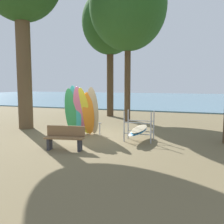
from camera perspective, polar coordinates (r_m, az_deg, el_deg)
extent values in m
plane|color=brown|center=(11.31, -5.85, -5.76)|extent=(80.00, 80.00, 0.00)
cube|color=slate|center=(39.43, 12.52, 2.94)|extent=(80.00, 36.00, 0.10)
cylinder|color=brown|center=(14.20, -18.85, 9.65)|extent=(0.73, 0.73, 6.52)
cylinder|color=#4C3823|center=(18.44, -0.41, 7.36)|extent=(0.47, 0.47, 5.34)
ellipsoid|color=#234C1E|center=(18.91, -0.42, 19.28)|extent=(3.90, 3.90, 4.48)
cylinder|color=#4C3823|center=(15.95, 3.44, 7.73)|extent=(0.37, 0.37, 5.48)
ellipsoid|color=#285623|center=(16.58, 3.55, 22.38)|extent=(4.61, 4.61, 5.30)
ellipsoid|color=#339E56|center=(11.80, -9.08, 0.03)|extent=(0.70, 0.88, 2.16)
ellipsoid|color=#38B2AD|center=(11.75, -8.14, 0.31)|extent=(0.67, 0.87, 2.28)
ellipsoid|color=pink|center=(11.71, -7.18, 0.21)|extent=(0.73, 1.04, 2.24)
ellipsoid|color=yellow|center=(11.67, -6.22, 0.07)|extent=(0.63, 1.02, 2.18)
ellipsoid|color=orange|center=(11.65, -5.24, -0.40)|extent=(0.68, 0.84, 2.00)
ellipsoid|color=#C6B289|center=(11.61, -4.28, 0.14)|extent=(0.74, 1.02, 2.22)
cylinder|color=#9EA0A5|center=(12.27, -9.26, -3.53)|extent=(0.04, 0.04, 0.55)
cylinder|color=#9EA0A5|center=(11.92, -2.71, -3.75)|extent=(0.04, 0.04, 0.55)
cylinder|color=#9EA0A5|center=(12.03, -6.05, -2.35)|extent=(1.56, 0.34, 0.04)
cylinder|color=#9EA0A5|center=(10.51, 2.69, -3.19)|extent=(0.05, 0.05, 1.25)
cylinder|color=#9EA0A5|center=(10.25, 8.59, -3.51)|extent=(0.05, 0.05, 1.25)
cylinder|color=#9EA0A5|center=(11.08, 3.58, -2.70)|extent=(0.05, 0.05, 1.25)
cylinder|color=#9EA0A5|center=(10.84, 9.19, -2.98)|extent=(0.05, 0.05, 1.25)
cylinder|color=#9EA0A5|center=(10.42, 5.58, -4.84)|extent=(1.10, 0.04, 0.04)
cylinder|color=#9EA0A5|center=(10.34, 5.61, -2.40)|extent=(1.10, 0.04, 0.04)
cylinder|color=#9EA0A5|center=(10.99, 6.34, -4.26)|extent=(1.10, 0.04, 0.04)
cylinder|color=#9EA0A5|center=(10.92, 6.37, -1.93)|extent=(1.10, 0.04, 0.04)
ellipsoid|color=white|center=(10.70, 5.80, -4.28)|extent=(0.59, 2.12, 0.06)
ellipsoid|color=#2D8ED1|center=(10.69, 5.93, -3.97)|extent=(0.64, 2.13, 0.06)
ellipsoid|color=#C6B289|center=(10.67, 6.08, -3.66)|extent=(0.56, 2.11, 0.06)
cube|color=#2D2D33|center=(9.60, -13.62, -6.84)|extent=(0.16, 0.33, 0.42)
cube|color=#2D2D33|center=(9.24, -7.11, -7.22)|extent=(0.16, 0.33, 0.42)
cube|color=olive|center=(9.35, -10.46, -5.61)|extent=(1.45, 0.66, 0.06)
cube|color=olive|center=(9.47, -10.14, -4.08)|extent=(1.39, 0.33, 0.36)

